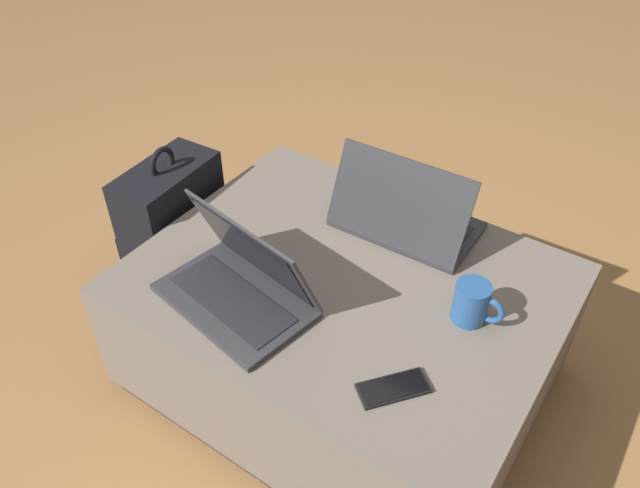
# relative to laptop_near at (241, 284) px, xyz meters

# --- Properties ---
(ground_plane) EXTENTS (14.00, 14.00, 0.00)m
(ground_plane) POSITION_rel_laptop_near_xyz_m (0.17, 0.20, -0.44)
(ground_plane) COLOR #9E7042
(ottoman) EXTENTS (1.02, 0.80, 0.39)m
(ottoman) POSITION_rel_laptop_near_xyz_m (0.17, 0.20, -0.24)
(ottoman) COLOR #3D3832
(ottoman) RESTS_ON ground_plane
(laptop_near) EXTENTS (0.40, 0.29, 0.22)m
(laptop_near) POSITION_rel_laptop_near_xyz_m (0.00, 0.00, 0.00)
(laptop_near) COLOR #333338
(laptop_near) RESTS_ON ottoman
(laptop_far) EXTENTS (0.37, 0.24, 0.23)m
(laptop_far) POSITION_rel_laptop_near_xyz_m (0.19, 0.44, 0.00)
(laptop_far) COLOR #333338
(laptop_far) RESTS_ON ottoman
(cell_phone) EXTENTS (0.14, 0.16, 0.01)m
(cell_phone) POSITION_rel_laptop_near_xyz_m (0.43, -0.03, -0.04)
(cell_phone) COLOR black
(cell_phone) RESTS_ON ottoman
(backpack) EXTENTS (0.22, 0.32, 0.54)m
(backpack) POSITION_rel_laptop_near_xyz_m (-0.46, 0.21, -0.21)
(backpack) COLOR black
(backpack) RESTS_ON ground_plane
(coffee_mug) EXTENTS (0.12, 0.08, 0.10)m
(coffee_mug) POSITION_rel_laptop_near_xyz_m (0.47, 0.24, 0.00)
(coffee_mug) COLOR #285693
(coffee_mug) RESTS_ON ottoman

